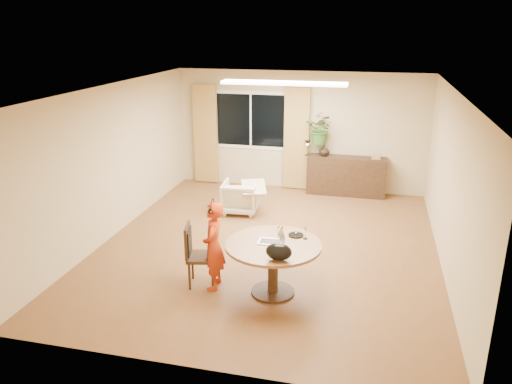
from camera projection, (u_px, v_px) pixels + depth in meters
floor at (268, 246)px, 8.38m from camera, size 6.50×6.50×0.00m
ceiling at (270, 90)px, 7.55m from camera, size 6.50×6.50×0.00m
wall_back at (299, 131)px, 10.96m from camera, size 5.50×0.00×5.50m
wall_left at (113, 161)px, 8.57m from camera, size 0.00×6.50×6.50m
wall_right at (451, 184)px, 7.37m from camera, size 0.00×6.50×6.50m
window at (251, 120)px, 11.12m from camera, size 1.70×0.03×1.30m
curtain_left at (206, 134)px, 11.40m from camera, size 0.55×0.08×2.25m
curtain_right at (296, 139)px, 10.94m from camera, size 0.55×0.08×2.25m
ceiling_panel at (284, 83)px, 8.67m from camera, size 2.20×0.35×0.05m
dining_table at (273, 254)px, 6.75m from camera, size 1.31×1.31×0.74m
dining_chair at (202, 255)px, 7.02m from camera, size 0.51×0.49×0.91m
child at (214, 246)px, 6.89m from camera, size 0.49×0.35×1.27m
laptop at (270, 235)px, 6.70m from camera, size 0.34×0.23×0.23m
tumbler at (281, 231)px, 6.96m from camera, size 0.10×0.10×0.11m
wine_glass at (305, 233)px, 6.82m from camera, size 0.08×0.08×0.19m
pot_lid at (296, 235)px, 6.94m from camera, size 0.25×0.25×0.03m
handbag at (279, 252)px, 6.20m from camera, size 0.37×0.26×0.22m
armchair at (240, 197)px, 9.79m from camera, size 0.72×0.74×0.63m
throw at (254, 183)px, 9.56m from camera, size 0.60×0.66×0.03m
sideboard at (346, 176)px, 10.79m from camera, size 1.68×0.41×0.84m
vase at (324, 150)px, 10.72m from camera, size 0.25×0.25×0.25m
bouquet at (321, 129)px, 10.60m from camera, size 0.69×0.63×0.66m
book_stack at (376, 157)px, 10.51m from camera, size 0.22×0.19×0.08m
desk_lamp at (307, 148)px, 10.74m from camera, size 0.18×0.18×0.35m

